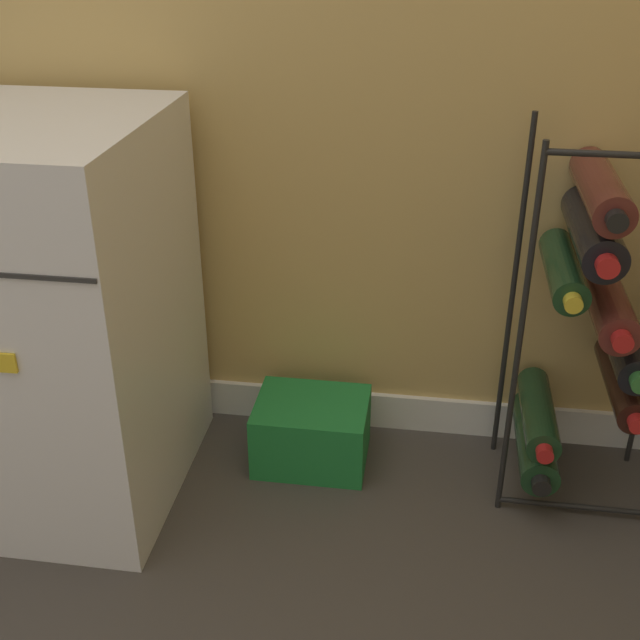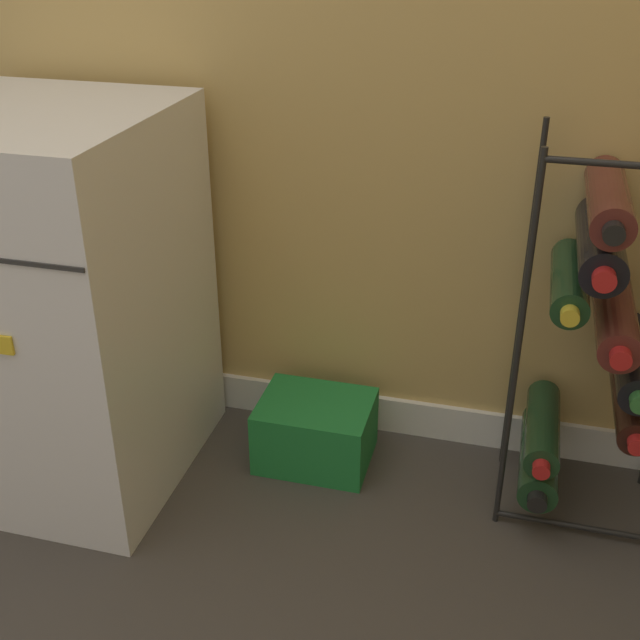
# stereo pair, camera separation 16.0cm
# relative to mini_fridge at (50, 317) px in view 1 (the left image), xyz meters

# --- Properties ---
(ground_plane) EXTENTS (14.00, 14.00, 0.00)m
(ground_plane) POSITION_rel_mini_fridge_xyz_m (0.48, -0.37, -0.40)
(ground_plane) COLOR #423D38
(mini_fridge) EXTENTS (0.48, 0.55, 0.80)m
(mini_fridge) POSITION_rel_mini_fridge_xyz_m (0.00, 0.00, 0.00)
(mini_fridge) COLOR white
(mini_fridge) RESTS_ON ground_plane
(wine_rack) EXTENTS (0.31, 0.33, 0.79)m
(wine_rack) POSITION_rel_mini_fridge_xyz_m (1.06, 0.13, 0.00)
(wine_rack) COLOR black
(wine_rack) RESTS_ON ground_plane
(soda_box) EXTENTS (0.25, 0.20, 0.15)m
(soda_box) POSITION_rel_mini_fridge_xyz_m (0.51, 0.14, -0.33)
(soda_box) COLOR #1E7F38
(soda_box) RESTS_ON ground_plane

